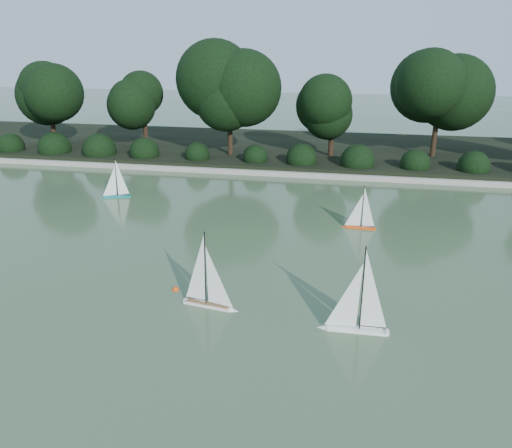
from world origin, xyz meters
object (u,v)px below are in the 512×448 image
object	(u,v)px
sailboat_white_b	(212,295)
race_buoy	(176,290)
sailboat_orange	(358,221)
sailboat_teal	(114,191)
sailboat_white_a	(352,317)

from	to	relation	value
sailboat_white_b	race_buoy	size ratio (longest dim) A/B	11.37
sailboat_orange	sailboat_teal	distance (m)	7.63
race_buoy	sailboat_white_b	bearing A→B (deg)	-29.14
sailboat_white_a	sailboat_teal	xyz separation A→B (m)	(-7.42, 6.38, -0.05)
sailboat_white_b	sailboat_teal	bearing A→B (deg)	128.89
sailboat_white_a	sailboat_orange	distance (m)	5.04
sailboat_white_a	sailboat_teal	bearing A→B (deg)	139.30
sailboat_teal	race_buoy	xyz separation A→B (m)	(3.99, -5.56, -0.21)
sailboat_white_b	sailboat_orange	xyz separation A→B (m)	(2.63, 4.71, -0.04)
race_buoy	sailboat_teal	bearing A→B (deg)	125.69
sailboat_white_a	race_buoy	bearing A→B (deg)	166.48
sailboat_orange	race_buoy	distance (m)	5.50
sailboat_white_a	sailboat_orange	bearing A→B (deg)	88.94
sailboat_white_b	race_buoy	world-z (taller)	sailboat_white_b
sailboat_teal	race_buoy	world-z (taller)	sailboat_teal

